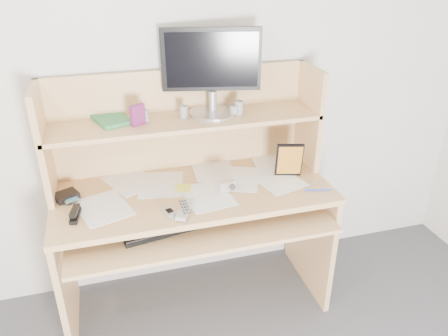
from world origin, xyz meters
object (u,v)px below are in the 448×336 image
object	(u,v)px
desk	(191,192)
monitor	(212,69)
tv_remote	(185,209)
keyboard	(165,226)
game_case	(289,160)

from	to	relation	value
desk	monitor	distance (m)	0.65
desk	tv_remote	size ratio (longest dim) A/B	7.91
desk	tv_remote	world-z (taller)	desk
keyboard	game_case	bearing A→B (deg)	2.42
tv_remote	game_case	world-z (taller)	game_case
keyboard	tv_remote	size ratio (longest dim) A/B	2.46
desk	monitor	world-z (taller)	monitor
keyboard	game_case	distance (m)	0.73
tv_remote	monitor	world-z (taller)	monitor
keyboard	tv_remote	world-z (taller)	tv_remote
game_case	monitor	size ratio (longest dim) A/B	0.40
game_case	monitor	distance (m)	0.62
keyboard	tv_remote	distance (m)	0.14
keyboard	game_case	world-z (taller)	game_case
tv_remote	game_case	bearing A→B (deg)	42.60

